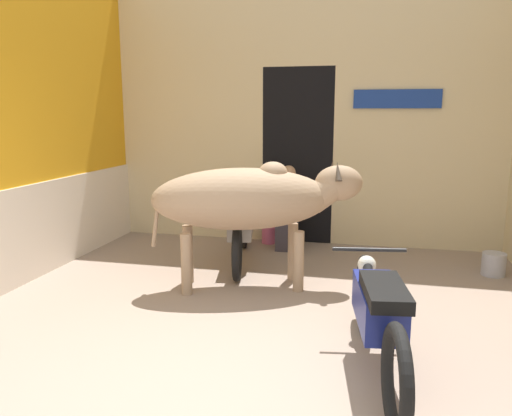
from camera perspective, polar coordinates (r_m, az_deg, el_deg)
ground_plane at (r=3.47m, az=-4.86°, el=-20.79°), size 30.00×30.00×0.00m
wall_left_shopfront at (r=6.09m, az=-24.75°, el=9.82°), size 0.25×4.09×3.75m
wall_back_with_doorway at (r=7.20m, az=5.44°, el=9.55°), size 5.35×0.93×3.75m
cow at (r=5.14m, az=-0.58°, el=1.03°), size 2.24×1.21×1.34m
motorcycle_near at (r=3.67m, az=13.78°, el=-11.61°), size 0.58×2.02×0.76m
motorcycle_far at (r=6.09m, az=-1.73°, el=-2.33°), size 0.62×1.97×0.76m
shopkeeper_seated at (r=6.69m, az=3.64°, el=0.20°), size 0.39×0.33×1.13m
plastic_stool at (r=7.05m, az=1.53°, el=-2.31°), size 0.30×0.30×0.40m
bucket at (r=6.29m, az=25.52°, el=-5.81°), size 0.26×0.26×0.26m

